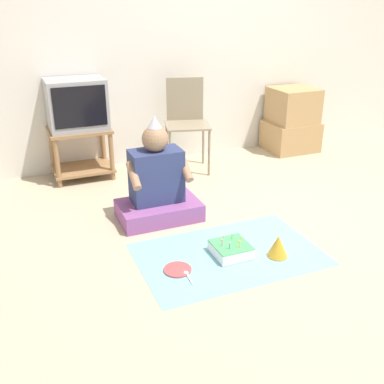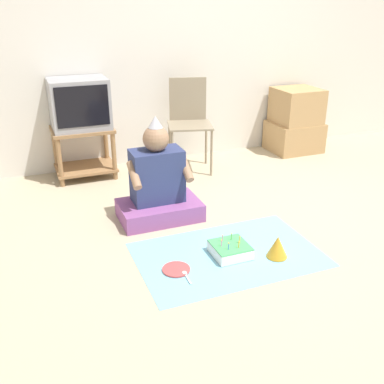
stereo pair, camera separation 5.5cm
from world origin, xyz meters
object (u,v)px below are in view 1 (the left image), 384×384
(folding_chair, at_px, (186,117))
(person_seated, at_px, (157,186))
(tv, at_px, (76,104))
(cardboard_box_stack, at_px, (292,121))
(paper_plate, at_px, (178,269))
(birthday_cake, at_px, (231,249))
(party_hat_blue, at_px, (278,246))

(folding_chair, xyz_separation_m, person_seated, (-0.65, -0.99, -0.26))
(tv, distance_m, cardboard_box_stack, 2.40)
(folding_chair, distance_m, paper_plate, 2.01)
(cardboard_box_stack, relative_size, birthday_cake, 2.89)
(birthday_cake, distance_m, party_hat_blue, 0.32)
(birthday_cake, bearing_deg, tv, 109.66)
(birthday_cake, xyz_separation_m, party_hat_blue, (0.29, -0.14, 0.04))
(tv, relative_size, cardboard_box_stack, 0.74)
(tv, xyz_separation_m, cardboard_box_stack, (2.37, -0.05, -0.39))
(person_seated, bearing_deg, folding_chair, 56.90)
(cardboard_box_stack, distance_m, party_hat_blue, 2.43)
(tv, relative_size, birthday_cake, 2.15)
(party_hat_blue, xyz_separation_m, paper_plate, (-0.70, 0.10, -0.07))
(folding_chair, bearing_deg, birthday_cake, -102.07)
(party_hat_blue, height_order, paper_plate, party_hat_blue)
(tv, bearing_deg, paper_plate, -82.27)
(person_seated, height_order, party_hat_blue, person_seated)
(folding_chair, xyz_separation_m, birthday_cake, (-0.37, -1.74, -0.49))
(party_hat_blue, relative_size, paper_plate, 0.83)
(person_seated, xyz_separation_m, party_hat_blue, (0.56, -0.88, -0.19))
(person_seated, relative_size, birthday_cake, 3.36)
(tv, relative_size, party_hat_blue, 3.48)
(folding_chair, bearing_deg, cardboard_box_stack, 3.78)
(cardboard_box_stack, distance_m, birthday_cake, 2.51)
(person_seated, distance_m, paper_plate, 0.84)
(paper_plate, bearing_deg, tv, 97.73)
(birthday_cake, relative_size, party_hat_blue, 1.62)
(birthday_cake, bearing_deg, party_hat_blue, -25.82)
(person_seated, relative_size, paper_plate, 4.53)
(folding_chair, height_order, cardboard_box_stack, folding_chair)
(tv, distance_m, person_seated, 1.28)
(birthday_cake, height_order, paper_plate, birthday_cake)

